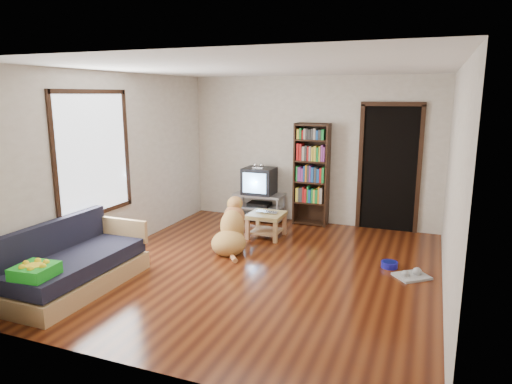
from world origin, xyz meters
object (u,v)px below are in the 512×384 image
(crt_tv, at_px, (260,180))
(sofa, at_px, (75,267))
(grey_rag, at_px, (412,276))
(coffee_table, at_px, (266,220))
(green_cushion, at_px, (35,271))
(dog_bowl, at_px, (389,265))
(dog, at_px, (231,231))
(tv_stand, at_px, (259,206))
(bookshelf, at_px, (312,169))
(laptop, at_px, (266,213))

(crt_tv, bearing_deg, sofa, -104.93)
(grey_rag, height_order, coffee_table, coffee_table)
(green_cushion, xyz_separation_m, dog_bowl, (3.33, 2.73, -0.44))
(dog, bearing_deg, grey_rag, -2.44)
(grey_rag, bearing_deg, tv_stand, 146.70)
(crt_tv, height_order, sofa, crt_tv)
(grey_rag, xyz_separation_m, crt_tv, (-2.78, 1.85, 0.73))
(green_cushion, height_order, bookshelf, bookshelf)
(tv_stand, relative_size, bookshelf, 0.50)
(tv_stand, bearing_deg, dog_bowl, -32.44)
(coffee_table, relative_size, dog, 0.58)
(grey_rag, bearing_deg, green_cushion, -145.65)
(laptop, height_order, sofa, sofa)
(sofa, bearing_deg, tv_stand, 74.98)
(crt_tv, relative_size, dog, 0.61)
(grey_rag, relative_size, coffee_table, 0.73)
(crt_tv, distance_m, dog, 1.81)
(green_cushion, bearing_deg, sofa, 95.06)
(crt_tv, bearing_deg, tv_stand, -90.00)
(tv_stand, xyz_separation_m, coffee_table, (0.48, -0.92, 0.01))
(bookshelf, height_order, sofa, bookshelf)
(coffee_table, bearing_deg, laptop, -90.00)
(laptop, height_order, dog, dog)
(coffee_table, bearing_deg, sofa, -118.17)
(laptop, relative_size, coffee_table, 0.64)
(dog_bowl, distance_m, tv_stand, 2.95)
(crt_tv, bearing_deg, bookshelf, 4.32)
(laptop, distance_m, tv_stand, 1.07)
(crt_tv, bearing_deg, dog_bowl, -32.80)
(dog_bowl, relative_size, bookshelf, 0.12)
(grey_rag, bearing_deg, coffee_table, 158.52)
(tv_stand, bearing_deg, crt_tv, 90.00)
(tv_stand, distance_m, sofa, 3.76)
(laptop, distance_m, grey_rag, 2.50)
(tv_stand, relative_size, coffee_table, 1.64)
(grey_rag, xyz_separation_m, bookshelf, (-1.83, 1.92, 0.99))
(green_cushion, bearing_deg, dog_bowl, 34.12)
(sofa, bearing_deg, dog_bowl, 30.68)
(tv_stand, bearing_deg, sofa, -105.02)
(green_cushion, relative_size, bookshelf, 0.21)
(bookshelf, bearing_deg, tv_stand, -174.37)
(crt_tv, bearing_deg, grey_rag, -33.62)
(sofa, bearing_deg, dog, 58.09)
(coffee_table, bearing_deg, green_cushion, -111.37)
(dog_bowl, height_order, dog, dog)
(dog_bowl, relative_size, crt_tv, 0.38)
(dog_bowl, distance_m, grey_rag, 0.39)
(laptop, height_order, dog_bowl, laptop)
(green_cushion, distance_m, grey_rag, 4.43)
(grey_rag, height_order, crt_tv, crt_tv)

